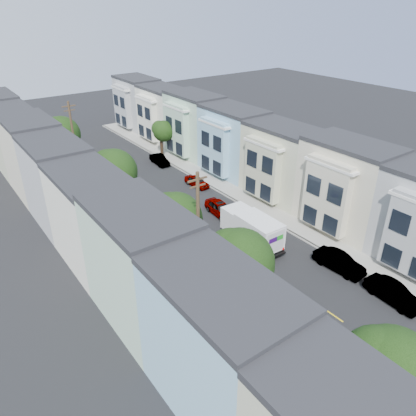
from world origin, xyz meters
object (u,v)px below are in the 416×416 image
parked_left_b (285,336)px  parked_right_c (197,182)px  tree_far_r (163,132)px  parked_right_a (393,293)px  tree_a (390,377)px  parked_right_b (339,262)px  tree_c (175,219)px  fedex_truck (252,228)px  tree_e (61,135)px  parked_right_d (160,160)px  tree_b (238,264)px  parked_left_c (229,289)px  lead_sedan (220,209)px  utility_pole_far (75,143)px  parked_left_d (149,224)px  tree_d (113,172)px  utility_pole_near (198,235)px

parked_left_b → parked_right_c: 26.36m
tree_far_r → parked_right_a: bearing=-93.0°
tree_a → parked_right_b: tree_a is taller
tree_c → fedex_truck: (7.83, -0.62, -3.31)m
tree_a → tree_e: (0.00, 46.53, -0.13)m
tree_a → parked_right_d: (11.20, 41.17, -4.44)m
tree_b → tree_far_r: (13.20, 32.42, -1.42)m
tree_far_r → parked_left_c: 32.24m
parked_right_a → parked_left_b: bearing=173.1°
lead_sedan → parked_left_c: (-7.61, -10.97, -0.04)m
parked_left_b → parked_right_b: parked_right_b is taller
parked_left_b → parked_right_c: bearing=73.7°
tree_b → tree_e: (0.00, 35.56, -0.24)m
parked_left_b → parked_right_b: 10.31m
parked_right_d → parked_left_c: bearing=-105.7°
utility_pole_far → tree_far_r: bearing=7.8°
parked_left_c → parked_right_d: size_ratio=1.21×
parked_left_b → parked_left_d: size_ratio=1.12×
parked_right_c → tree_d: bearing=-176.8°
parked_left_b → parked_right_b: size_ratio=1.02×
tree_b → parked_left_b: bearing=-67.6°
parked_left_d → tree_a: bearing=-94.5°
tree_c → parked_right_d: size_ratio=1.84×
parked_left_d → parked_right_a: parked_right_a is taller
parked_left_c → tree_e: bearing=95.5°
tree_far_r → parked_left_b: size_ratio=1.17×
utility_pole_far → parked_left_c: bearing=-87.1°
tree_d → parked_right_a: (11.20, -24.75, -4.37)m
tree_b → tree_e: 35.56m
tree_e → parked_right_d: size_ratio=1.87×
tree_b → tree_far_r: size_ratio=1.42×
tree_e → parked_left_c: bearing=-87.6°
fedex_truck → lead_sedan: bearing=80.6°
tree_b → fedex_truck: (7.83, 7.22, -3.47)m
parked_left_b → parked_left_d: parked_left_b is taller
tree_e → parked_right_b: tree_e is taller
tree_a → fedex_truck: tree_a is taller
tree_d → parked_right_b: (11.20, -19.73, -4.36)m
parked_left_d → tree_c: bearing=-102.0°
utility_pole_far → parked_right_b: size_ratio=2.24×
parked_left_c → parked_left_d: size_ratio=1.17×
tree_c → tree_far_r: size_ratio=1.35×
tree_far_r → parked_right_d: size_ratio=1.36×
tree_c → utility_pole_near: 3.22m
lead_sedan → tree_c: bearing=-141.9°
tree_c → fedex_truck: bearing=-4.5°
tree_far_r → parked_right_c: tree_far_r is taller
parked_right_c → tree_b: bearing=-122.5°
lead_sedan → parked_right_d: 16.81m
tree_a → parked_right_d: bearing=74.8°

